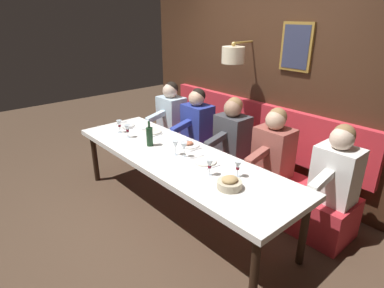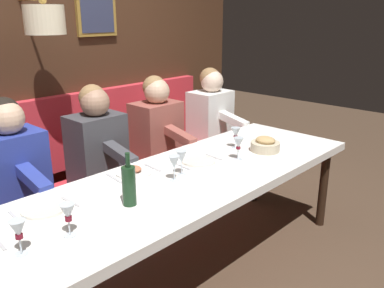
{
  "view_description": "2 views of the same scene",
  "coord_description": "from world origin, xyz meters",
  "px_view_note": "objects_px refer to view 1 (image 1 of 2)",
  "views": [
    {
      "loc": [
        -1.97,
        -2.49,
        2.18
      ],
      "look_at": [
        0.05,
        -0.19,
        0.92
      ],
      "focal_mm": 29.94,
      "sensor_mm": 36.0,
      "label": 1
    },
    {
      "loc": [
        -1.7,
        1.68,
        1.74
      ],
      "look_at": [
        0.05,
        -0.19,
        0.92
      ],
      "focal_mm": 38.1,
      "sensor_mm": 36.0,
      "label": 2
    }
  ],
  "objects_px": {
    "diner_far": "(197,119)",
    "wine_glass_2": "(175,145)",
    "wine_glass_3": "(127,129)",
    "dining_table": "(177,160)",
    "wine_bottle": "(150,136)",
    "bread_bowl": "(230,183)",
    "wine_glass_4": "(210,164)",
    "wine_glass_5": "(238,166)",
    "diner_middle": "(232,131)",
    "wine_glass_1": "(184,147)",
    "wine_glass_0": "(119,124)",
    "diner_nearest": "(337,167)",
    "diner_near": "(274,145)",
    "diner_farthest": "(171,110)"
  },
  "relations": [
    {
      "from": "diner_far",
      "to": "wine_glass_2",
      "type": "xyz_separation_m",
      "value": [
        -0.88,
        -0.63,
        0.04
      ]
    },
    {
      "from": "diner_nearest",
      "to": "diner_farthest",
      "type": "bearing_deg",
      "value": 90.0
    },
    {
      "from": "wine_glass_2",
      "to": "bread_bowl",
      "type": "height_order",
      "value": "wine_glass_2"
    },
    {
      "from": "wine_glass_4",
      "to": "wine_glass_3",
      "type": "bearing_deg",
      "value": 92.57
    },
    {
      "from": "diner_far",
      "to": "wine_glass_2",
      "type": "relative_size",
      "value": 4.82
    },
    {
      "from": "diner_middle",
      "to": "wine_bottle",
      "type": "distance_m",
      "value": 1.04
    },
    {
      "from": "wine_glass_3",
      "to": "wine_glass_4",
      "type": "xyz_separation_m",
      "value": [
        0.06,
        -1.39,
        0.0
      ]
    },
    {
      "from": "wine_glass_0",
      "to": "wine_glass_4",
      "type": "distance_m",
      "value": 1.62
    },
    {
      "from": "diner_nearest",
      "to": "wine_glass_5",
      "type": "distance_m",
      "value": 0.96
    },
    {
      "from": "diner_nearest",
      "to": "diner_farthest",
      "type": "height_order",
      "value": "same"
    },
    {
      "from": "wine_glass_5",
      "to": "diner_farthest",
      "type": "bearing_deg",
      "value": 69.21
    },
    {
      "from": "diner_near",
      "to": "wine_glass_1",
      "type": "relative_size",
      "value": 4.82
    },
    {
      "from": "wine_glass_4",
      "to": "diner_nearest",
      "type": "bearing_deg",
      "value": -40.05
    },
    {
      "from": "dining_table",
      "to": "diner_middle",
      "type": "height_order",
      "value": "diner_middle"
    },
    {
      "from": "wine_glass_1",
      "to": "wine_glass_5",
      "type": "relative_size",
      "value": 1.0
    },
    {
      "from": "wine_glass_4",
      "to": "bread_bowl",
      "type": "bearing_deg",
      "value": -97.1
    },
    {
      "from": "wine_glass_4",
      "to": "wine_glass_1",
      "type": "bearing_deg",
      "value": 79.37
    },
    {
      "from": "diner_nearest",
      "to": "wine_glass_4",
      "type": "xyz_separation_m",
      "value": [
        -0.94,
        0.79,
        0.04
      ]
    },
    {
      "from": "wine_bottle",
      "to": "bread_bowl",
      "type": "distance_m",
      "value": 1.28
    },
    {
      "from": "diner_far",
      "to": "wine_glass_0",
      "type": "relative_size",
      "value": 4.82
    },
    {
      "from": "wine_glass_2",
      "to": "diner_middle",
      "type": "bearing_deg",
      "value": -2.08
    },
    {
      "from": "dining_table",
      "to": "wine_glass_5",
      "type": "distance_m",
      "value": 0.78
    },
    {
      "from": "diner_farthest",
      "to": "bread_bowl",
      "type": "distance_m",
      "value": 2.31
    },
    {
      "from": "dining_table",
      "to": "diner_near",
      "type": "bearing_deg",
      "value": -35.08
    },
    {
      "from": "diner_farthest",
      "to": "wine_glass_0",
      "type": "bearing_deg",
      "value": -169.29
    },
    {
      "from": "wine_glass_1",
      "to": "wine_bottle",
      "type": "bearing_deg",
      "value": 101.03
    },
    {
      "from": "diner_middle",
      "to": "bread_bowl",
      "type": "relative_size",
      "value": 3.6
    },
    {
      "from": "diner_far",
      "to": "diner_farthest",
      "type": "bearing_deg",
      "value": 90.0
    },
    {
      "from": "wine_glass_3",
      "to": "bread_bowl",
      "type": "distance_m",
      "value": 1.68
    },
    {
      "from": "wine_glass_4",
      "to": "bread_bowl",
      "type": "height_order",
      "value": "wine_glass_4"
    },
    {
      "from": "diner_farthest",
      "to": "wine_glass_5",
      "type": "distance_m",
      "value": 2.14
    },
    {
      "from": "diner_middle",
      "to": "wine_glass_2",
      "type": "relative_size",
      "value": 4.82
    },
    {
      "from": "wine_glass_2",
      "to": "wine_bottle",
      "type": "relative_size",
      "value": 0.55
    },
    {
      "from": "dining_table",
      "to": "wine_glass_1",
      "type": "height_order",
      "value": "wine_glass_1"
    },
    {
      "from": "dining_table",
      "to": "diner_middle",
      "type": "xyz_separation_m",
      "value": [
        0.88,
        -0.0,
        0.13
      ]
    },
    {
      "from": "wine_glass_0",
      "to": "wine_glass_1",
      "type": "height_order",
      "value": "same"
    },
    {
      "from": "wine_glass_3",
      "to": "dining_table",
      "type": "bearing_deg",
      "value": -82.0
    },
    {
      "from": "wine_glass_0",
      "to": "bread_bowl",
      "type": "xyz_separation_m",
      "value": [
        0.01,
        -1.91,
        -0.07
      ]
    },
    {
      "from": "diner_far",
      "to": "wine_glass_5",
      "type": "height_order",
      "value": "diner_far"
    },
    {
      "from": "diner_nearest",
      "to": "diner_far",
      "type": "bearing_deg",
      "value": 90.0
    },
    {
      "from": "diner_farthest",
      "to": "wine_glass_1",
      "type": "xyz_separation_m",
      "value": [
        -0.85,
        -1.32,
        0.04
      ]
    },
    {
      "from": "wine_glass_2",
      "to": "diner_near",
      "type": "bearing_deg",
      "value": -36.29
    },
    {
      "from": "wine_glass_5",
      "to": "bread_bowl",
      "type": "xyz_separation_m",
      "value": [
        -0.21,
        -0.09,
        -0.07
      ]
    },
    {
      "from": "diner_farthest",
      "to": "wine_glass_5",
      "type": "height_order",
      "value": "diner_farthest"
    },
    {
      "from": "diner_middle",
      "to": "wine_bottle",
      "type": "height_order",
      "value": "diner_middle"
    },
    {
      "from": "diner_near",
      "to": "wine_glass_0",
      "type": "height_order",
      "value": "diner_near"
    },
    {
      "from": "wine_glass_1",
      "to": "bread_bowl",
      "type": "distance_m",
      "value": 0.79
    },
    {
      "from": "diner_nearest",
      "to": "diner_near",
      "type": "xyz_separation_m",
      "value": [
        0.0,
        0.73,
        0.0
      ]
    },
    {
      "from": "wine_glass_0",
      "to": "wine_glass_1",
      "type": "bearing_deg",
      "value": -83.04
    },
    {
      "from": "bread_bowl",
      "to": "wine_glass_2",
      "type": "bearing_deg",
      "value": 84.08
    }
  ]
}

